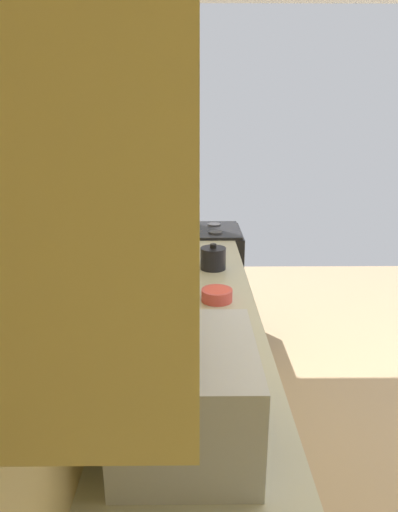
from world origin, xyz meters
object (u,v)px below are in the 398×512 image
Objects in this scene: microwave at (187,393)px; oven_range at (200,282)px; bowl at (217,294)px; kettle at (213,258)px.

oven_range is at bearing -1.44° from microwave.
bowl is (-1.43, -0.07, 0.48)m from oven_range.
bowl is (1.01, -0.13, -0.12)m from microwave.
kettle is at bearing -175.59° from oven_range.
oven_range reaches higher than kettle.
microwave is 1.52m from kettle.
microwave is at bearing 172.47° from bowl.
bowl is at bearing -177.12° from oven_range.
kettle is at bearing -5.06° from microwave.
bowl is 0.74× the size of kettle.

